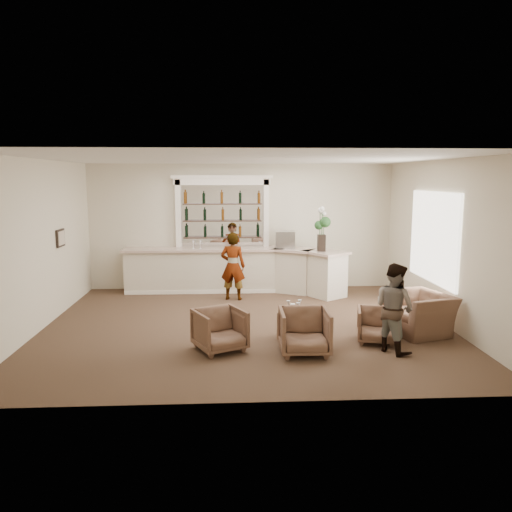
{
  "coord_description": "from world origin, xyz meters",
  "views": [
    {
      "loc": [
        -0.32,
        -9.7,
        2.94
      ],
      "look_at": [
        0.25,
        0.9,
        1.27
      ],
      "focal_mm": 35.0,
      "sensor_mm": 36.0,
      "label": 1
    }
  ],
  "objects_px": {
    "armchair_left": "(220,330)",
    "armchair_center": "(304,331)",
    "espresso_machine": "(285,240)",
    "cocktail_table": "(295,325)",
    "guest": "(394,308)",
    "armchair_far": "(418,313)",
    "bar_counter": "(236,270)",
    "flower_vase": "(322,226)",
    "sommelier": "(233,266)",
    "armchair_right": "(377,325)"
  },
  "relations": [
    {
      "from": "bar_counter",
      "to": "guest",
      "type": "relative_size",
      "value": 3.74
    },
    {
      "from": "armchair_center",
      "to": "armchair_right",
      "type": "distance_m",
      "value": 1.48
    },
    {
      "from": "armchair_center",
      "to": "armchair_right",
      "type": "height_order",
      "value": "armchair_center"
    },
    {
      "from": "armchair_right",
      "to": "bar_counter",
      "type": "bearing_deg",
      "value": 133.97
    },
    {
      "from": "armchair_left",
      "to": "armchair_center",
      "type": "relative_size",
      "value": 0.95
    },
    {
      "from": "sommelier",
      "to": "armchair_far",
      "type": "xyz_separation_m",
      "value": [
        3.51,
        -2.82,
        -0.44
      ]
    },
    {
      "from": "guest",
      "to": "armchair_left",
      "type": "relative_size",
      "value": 1.92
    },
    {
      "from": "espresso_machine",
      "to": "cocktail_table",
      "type": "bearing_deg",
      "value": -89.03
    },
    {
      "from": "armchair_center",
      "to": "sommelier",
      "type": "bearing_deg",
      "value": 107.72
    },
    {
      "from": "armchair_center",
      "to": "guest",
      "type": "bearing_deg",
      "value": 2.23
    },
    {
      "from": "bar_counter",
      "to": "flower_vase",
      "type": "relative_size",
      "value": 5.24
    },
    {
      "from": "guest",
      "to": "flower_vase",
      "type": "xyz_separation_m",
      "value": [
        -0.51,
        4.06,
        0.99
      ]
    },
    {
      "from": "armchair_center",
      "to": "cocktail_table",
      "type": "bearing_deg",
      "value": 95.0
    },
    {
      "from": "bar_counter",
      "to": "armchair_right",
      "type": "xyz_separation_m",
      "value": [
        2.48,
        -4.16,
        -0.26
      ]
    },
    {
      "from": "sommelier",
      "to": "flower_vase",
      "type": "xyz_separation_m",
      "value": [
        2.19,
        0.24,
        0.93
      ]
    },
    {
      "from": "flower_vase",
      "to": "cocktail_table",
      "type": "bearing_deg",
      "value": -108.21
    },
    {
      "from": "armchair_far",
      "to": "armchair_right",
      "type": "bearing_deg",
      "value": -79.05
    },
    {
      "from": "bar_counter",
      "to": "armchair_far",
      "type": "relative_size",
      "value": 4.86
    },
    {
      "from": "armchair_right",
      "to": "armchair_far",
      "type": "relative_size",
      "value": 0.58
    },
    {
      "from": "flower_vase",
      "to": "espresso_machine",
      "type": "bearing_deg",
      "value": 142.91
    },
    {
      "from": "armchair_center",
      "to": "armchair_far",
      "type": "distance_m",
      "value": 2.56
    },
    {
      "from": "armchair_center",
      "to": "armchair_far",
      "type": "relative_size",
      "value": 0.72
    },
    {
      "from": "armchair_right",
      "to": "flower_vase",
      "type": "height_order",
      "value": "flower_vase"
    },
    {
      "from": "sommelier",
      "to": "armchair_right",
      "type": "height_order",
      "value": "sommelier"
    },
    {
      "from": "guest",
      "to": "armchair_far",
      "type": "height_order",
      "value": "guest"
    },
    {
      "from": "armchair_left",
      "to": "armchair_far",
      "type": "xyz_separation_m",
      "value": [
        3.77,
        0.8,
        0.02
      ]
    },
    {
      "from": "sommelier",
      "to": "espresso_machine",
      "type": "distance_m",
      "value": 1.7
    },
    {
      "from": "armchair_center",
      "to": "armchair_left",
      "type": "bearing_deg",
      "value": 171.49
    },
    {
      "from": "bar_counter",
      "to": "armchair_center",
      "type": "distance_m",
      "value": 4.81
    },
    {
      "from": "armchair_far",
      "to": "flower_vase",
      "type": "height_order",
      "value": "flower_vase"
    },
    {
      "from": "armchair_center",
      "to": "flower_vase",
      "type": "bearing_deg",
      "value": 76.8
    },
    {
      "from": "bar_counter",
      "to": "armchair_right",
      "type": "distance_m",
      "value": 4.85
    },
    {
      "from": "armchair_center",
      "to": "flower_vase",
      "type": "xyz_separation_m",
      "value": [
        1.02,
        4.1,
        1.37
      ]
    },
    {
      "from": "armchair_center",
      "to": "flower_vase",
      "type": "distance_m",
      "value": 4.44
    },
    {
      "from": "armchair_left",
      "to": "bar_counter",
      "type": "bearing_deg",
      "value": 59.49
    },
    {
      "from": "sommelier",
      "to": "flower_vase",
      "type": "relative_size",
      "value": 1.51
    },
    {
      "from": "cocktail_table",
      "to": "armchair_center",
      "type": "relative_size",
      "value": 0.79
    },
    {
      "from": "espresso_machine",
      "to": "flower_vase",
      "type": "relative_size",
      "value": 0.45
    },
    {
      "from": "cocktail_table",
      "to": "flower_vase",
      "type": "xyz_separation_m",
      "value": [
        1.08,
        3.29,
        1.5
      ]
    },
    {
      "from": "sommelier",
      "to": "guest",
      "type": "bearing_deg",
      "value": 136.86
    },
    {
      "from": "armchair_far",
      "to": "flower_vase",
      "type": "relative_size",
      "value": 1.08
    },
    {
      "from": "sommelier",
      "to": "espresso_machine",
      "type": "xyz_separation_m",
      "value": [
        1.36,
        0.87,
        0.53
      ]
    },
    {
      "from": "sommelier",
      "to": "armchair_center",
      "type": "bearing_deg",
      "value": 118.47
    },
    {
      "from": "cocktail_table",
      "to": "sommelier",
      "type": "height_order",
      "value": "sommelier"
    },
    {
      "from": "guest",
      "to": "armchair_right",
      "type": "distance_m",
      "value": 0.68
    },
    {
      "from": "espresso_machine",
      "to": "flower_vase",
      "type": "height_order",
      "value": "flower_vase"
    },
    {
      "from": "armchair_left",
      "to": "armchair_center",
      "type": "bearing_deg",
      "value": -35.56
    },
    {
      "from": "bar_counter",
      "to": "armchair_right",
      "type": "relative_size",
      "value": 8.31
    },
    {
      "from": "cocktail_table",
      "to": "espresso_machine",
      "type": "bearing_deg",
      "value": 86.33
    },
    {
      "from": "guest",
      "to": "armchair_center",
      "type": "height_order",
      "value": "guest"
    }
  ]
}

